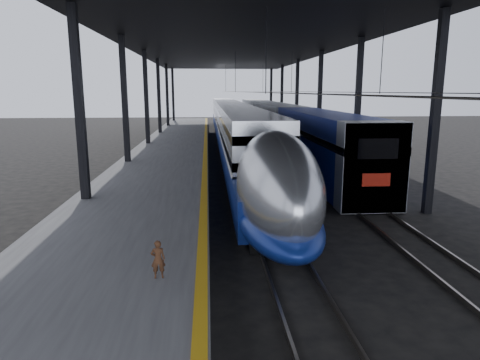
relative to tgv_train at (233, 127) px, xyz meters
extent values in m
plane|color=black|center=(-2.00, -29.17, -2.02)|extent=(160.00, 160.00, 0.00)
cube|color=#4C4C4F|center=(-5.50, -9.17, -1.52)|extent=(6.00, 80.00, 1.00)
cube|color=#C89312|center=(-2.70, -9.17, -1.01)|extent=(0.30, 80.00, 0.01)
cube|color=slate|center=(-0.72, -9.17, -1.94)|extent=(0.08, 80.00, 0.16)
cube|color=slate|center=(0.72, -9.17, -1.94)|extent=(0.08, 80.00, 0.16)
cube|color=slate|center=(4.28, -9.17, -1.94)|extent=(0.08, 80.00, 0.16)
cube|color=slate|center=(5.72, -9.17, -1.94)|extent=(0.08, 80.00, 0.16)
cube|color=black|center=(-7.80, -24.17, 2.48)|extent=(0.35, 0.35, 9.00)
cube|color=black|center=(7.60, -24.17, 2.48)|extent=(0.35, 0.35, 9.00)
cube|color=black|center=(-7.80, -14.17, 2.48)|extent=(0.35, 0.35, 9.00)
cube|color=black|center=(7.60, -14.17, 2.48)|extent=(0.35, 0.35, 9.00)
cube|color=black|center=(-7.80, -4.17, 2.48)|extent=(0.35, 0.35, 9.00)
cube|color=black|center=(7.60, -4.17, 2.48)|extent=(0.35, 0.35, 9.00)
cube|color=black|center=(-7.80, 5.83, 2.48)|extent=(0.35, 0.35, 9.00)
cube|color=black|center=(7.60, 5.83, 2.48)|extent=(0.35, 0.35, 9.00)
cube|color=black|center=(-7.80, 15.83, 2.48)|extent=(0.35, 0.35, 9.00)
cube|color=black|center=(7.60, 15.83, 2.48)|extent=(0.35, 0.35, 9.00)
cube|color=black|center=(-7.80, 25.83, 2.48)|extent=(0.35, 0.35, 9.00)
cube|color=black|center=(7.60, 25.83, 2.48)|extent=(0.35, 0.35, 9.00)
cube|color=black|center=(-0.10, -9.17, 7.23)|extent=(18.00, 75.00, 0.45)
cylinder|color=slate|center=(0.00, -9.17, 3.48)|extent=(0.03, 74.00, 0.03)
cylinder|color=slate|center=(5.00, -9.17, 3.48)|extent=(0.03, 74.00, 0.03)
cube|color=#B6B8BD|center=(0.00, 4.02, 0.29)|extent=(2.91, 57.00, 4.01)
cube|color=navy|center=(0.00, 2.52, -0.96)|extent=(2.99, 62.00, 1.55)
cube|color=silver|center=(0.00, 4.02, -0.16)|extent=(3.01, 57.00, 0.10)
cube|color=black|center=(0.00, 4.02, 1.44)|extent=(2.95, 57.00, 0.42)
cube|color=black|center=(0.00, 4.02, 0.29)|extent=(2.95, 57.00, 0.42)
ellipsoid|color=#B6B8BD|center=(0.00, -27.48, 0.14)|extent=(2.91, 8.40, 4.01)
ellipsoid|color=navy|center=(0.00, -27.48, -1.01)|extent=(2.99, 8.40, 1.71)
ellipsoid|color=black|center=(0.00, -30.08, 0.94)|extent=(1.50, 2.20, 0.90)
cube|color=black|center=(0.00, -27.48, -1.82)|extent=(2.21, 2.60, 0.40)
cube|color=black|center=(0.00, -5.48, -1.82)|extent=(2.21, 2.60, 0.40)
cube|color=navy|center=(5.00, -15.39, 0.14)|extent=(3.01, 18.00, 4.09)
cube|color=#919599|center=(5.00, -23.79, 0.14)|extent=(3.07, 1.20, 4.14)
cube|color=black|center=(5.00, -24.41, 1.05)|extent=(1.83, 0.06, 0.91)
cube|color=#B11B0D|center=(5.00, -24.41, -0.35)|extent=(1.29, 0.06, 0.59)
cube|color=#919599|center=(5.00, 3.61, 0.14)|extent=(3.01, 18.00, 4.09)
cube|color=#919599|center=(5.00, 22.61, 0.14)|extent=(3.01, 18.00, 4.09)
cube|color=black|center=(5.00, -21.39, -1.84)|extent=(2.37, 2.40, 0.36)
cube|color=black|center=(5.00, 0.61, -1.84)|extent=(2.37, 2.40, 0.36)
imported|color=#482918|center=(-3.77, -32.55, -0.53)|extent=(0.38, 0.26, 0.98)
camera|label=1|loc=(-2.49, -42.62, 3.55)|focal=32.00mm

